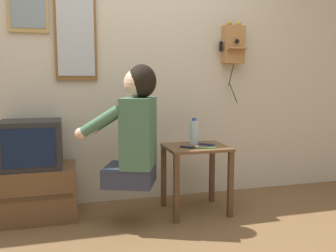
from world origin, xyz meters
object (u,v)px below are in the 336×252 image
(television, at_px, (31,144))
(cell_phone_spare, at_px, (206,144))
(wall_mirror, at_px, (76,37))
(water_bottle, at_px, (194,132))
(cell_phone_held, at_px, (188,147))
(toothbrush, at_px, (204,147))
(person, at_px, (135,128))
(wall_phone_antique, at_px, (233,44))
(framed_picture, at_px, (28,1))

(television, bearing_deg, cell_phone_spare, -6.78)
(wall_mirror, distance_m, water_bottle, 1.28)
(television, distance_m, cell_phone_held, 1.23)
(wall_mirror, xyz_separation_m, cell_phone_spare, (1.03, -0.41, -0.89))
(wall_mirror, height_order, cell_phone_spare, wall_mirror)
(wall_mirror, bearing_deg, water_bottle, -19.52)
(television, xyz_separation_m, water_bottle, (1.31, -0.09, 0.06))
(cell_phone_held, bearing_deg, television, 131.15)
(toothbrush, bearing_deg, cell_phone_spare, -13.67)
(person, distance_m, television, 0.84)
(television, bearing_deg, toothbrush, -12.99)
(person, distance_m, water_bottle, 0.61)
(wall_phone_antique, xyz_separation_m, water_bottle, (-0.49, -0.29, -0.77))
(person, bearing_deg, water_bottle, -44.96)
(wall_phone_antique, distance_m, water_bottle, 0.96)
(person, xyz_separation_m, cell_phone_held, (0.45, 0.09, -0.18))
(water_bottle, bearing_deg, wall_mirror, 160.48)
(cell_phone_held, relative_size, cell_phone_spare, 1.00)
(framed_picture, distance_m, water_bottle, 1.73)
(wall_mirror, relative_size, cell_phone_held, 5.32)
(wall_mirror, xyz_separation_m, cell_phone_held, (0.84, -0.49, -0.89))
(person, relative_size, cell_phone_held, 6.64)
(person, distance_m, wall_mirror, 1.00)
(wall_mirror, distance_m, toothbrush, 1.42)
(television, xyz_separation_m, wall_mirror, (0.37, 0.25, 0.85))
(water_bottle, bearing_deg, framed_picture, 165.53)
(wall_phone_antique, bearing_deg, person, -152.77)
(water_bottle, bearing_deg, toothbrush, -88.04)
(cell_phone_spare, bearing_deg, toothbrush, -156.93)
(wall_mirror, bearing_deg, television, -146.05)
(person, bearing_deg, wall_mirror, 56.09)
(television, bearing_deg, wall_phone_antique, 6.52)
(water_bottle, height_order, toothbrush, water_bottle)
(wall_phone_antique, distance_m, cell_phone_held, 1.14)
(wall_phone_antique, distance_m, toothbrush, 1.11)
(wall_phone_antique, distance_m, wall_mirror, 1.43)
(wall_phone_antique, distance_m, framed_picture, 1.82)
(wall_mirror, height_order, toothbrush, wall_mirror)
(framed_picture, relative_size, wall_mirror, 0.69)
(person, relative_size, toothbrush, 5.58)
(framed_picture, bearing_deg, cell_phone_spare, -16.57)
(person, height_order, wall_mirror, wall_mirror)
(cell_phone_spare, bearing_deg, person, 155.99)
(television, xyz_separation_m, toothbrush, (1.32, -0.30, -0.04))
(wall_phone_antique, relative_size, wall_mirror, 1.07)
(wall_phone_antique, relative_size, water_bottle, 3.46)
(television, distance_m, cell_phone_spare, 1.40)
(television, bearing_deg, cell_phone_held, -11.36)
(wall_mirror, bearing_deg, cell_phone_spare, -21.82)
(person, xyz_separation_m, water_bottle, (0.55, 0.24, -0.08))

